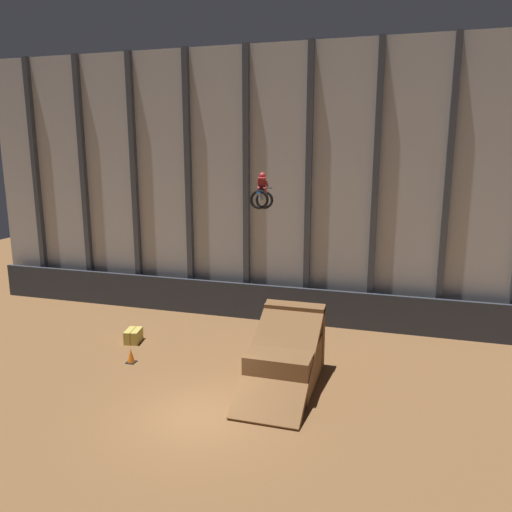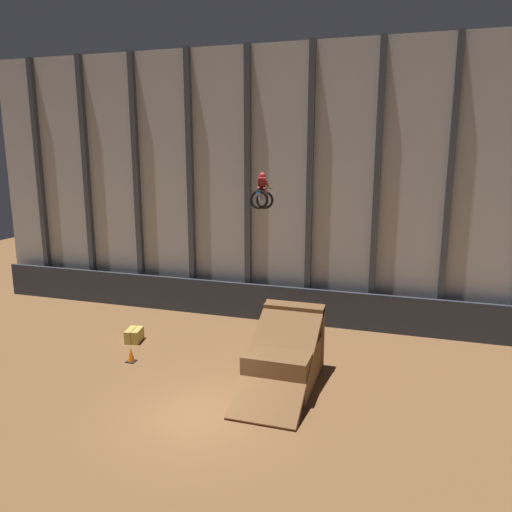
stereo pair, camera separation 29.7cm
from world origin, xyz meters
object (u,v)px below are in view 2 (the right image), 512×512
traffic_cone_near_ramp (131,355)px  hay_bale_trackside (134,335)px  rider_bike_solo (262,194)px  dirt_ramp (285,357)px

traffic_cone_near_ramp → hay_bale_trackside: (-1.02, 1.95, -0.00)m
rider_bike_solo → hay_bale_trackside: (-5.62, -0.74, -6.26)m
dirt_ramp → rider_bike_solo: bearing=124.1°
dirt_ramp → traffic_cone_near_ramp: dirt_ramp is taller
traffic_cone_near_ramp → rider_bike_solo: bearing=30.3°
hay_bale_trackside → rider_bike_solo: bearing=7.5°
traffic_cone_near_ramp → dirt_ramp: bearing=2.7°
rider_bike_solo → hay_bale_trackside: rider_bike_solo is taller
rider_bike_solo → traffic_cone_near_ramp: rider_bike_solo is taller
dirt_ramp → hay_bale_trackside: dirt_ramp is taller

